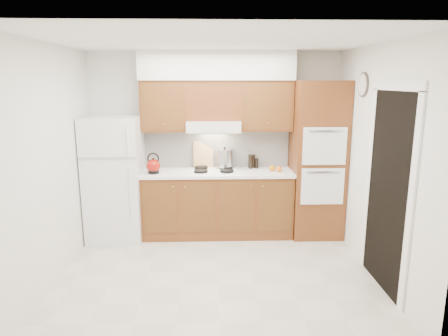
% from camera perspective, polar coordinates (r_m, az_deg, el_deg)
% --- Properties ---
extents(floor, '(3.60, 3.60, 0.00)m').
position_cam_1_polar(floor, '(4.85, -0.98, -14.58)').
color(floor, '#B9B3A2').
rests_on(floor, ground).
extents(ceiling, '(3.60, 3.60, 0.00)m').
position_cam_1_polar(ceiling, '(4.34, -1.11, 17.70)').
color(ceiling, white).
rests_on(ceiling, wall_back).
extents(wall_back, '(3.60, 0.02, 2.60)m').
position_cam_1_polar(wall_back, '(5.89, -1.27, 3.62)').
color(wall_back, white).
rests_on(wall_back, floor).
extents(wall_left, '(0.02, 3.00, 2.60)m').
position_cam_1_polar(wall_left, '(4.74, -23.35, 0.44)').
color(wall_left, white).
rests_on(wall_left, floor).
extents(wall_right, '(0.02, 3.00, 2.60)m').
position_cam_1_polar(wall_right, '(4.79, 21.03, 0.74)').
color(wall_right, white).
rests_on(wall_right, floor).
extents(fridge, '(0.75, 0.72, 1.72)m').
position_cam_1_polar(fridge, '(5.78, -15.28, -1.45)').
color(fridge, white).
rests_on(fridge, floor).
extents(base_cabinets, '(2.11, 0.60, 0.90)m').
position_cam_1_polar(base_cabinets, '(5.79, -0.95, -5.18)').
color(base_cabinets, brown).
rests_on(base_cabinets, floor).
extents(countertop, '(2.13, 0.62, 0.04)m').
position_cam_1_polar(countertop, '(5.66, -0.96, -0.67)').
color(countertop, white).
rests_on(countertop, base_cabinets).
extents(backsplash, '(2.11, 0.03, 0.56)m').
position_cam_1_polar(backsplash, '(5.89, -1.02, 2.83)').
color(backsplash, white).
rests_on(backsplash, countertop).
extents(oven_cabinet, '(0.70, 0.65, 2.20)m').
position_cam_1_polar(oven_cabinet, '(5.80, 13.15, 1.15)').
color(oven_cabinet, brown).
rests_on(oven_cabinet, floor).
extents(upper_cab_left, '(0.63, 0.33, 0.70)m').
position_cam_1_polar(upper_cab_left, '(5.70, -8.56, 8.75)').
color(upper_cab_left, brown).
rests_on(upper_cab_left, wall_back).
extents(upper_cab_right, '(0.73, 0.33, 0.70)m').
position_cam_1_polar(upper_cab_right, '(5.72, 5.99, 8.83)').
color(upper_cab_right, brown).
rests_on(upper_cab_right, wall_back).
extents(range_hood, '(0.75, 0.45, 0.15)m').
position_cam_1_polar(range_hood, '(5.63, -1.51, 6.03)').
color(range_hood, silver).
rests_on(range_hood, wall_back).
extents(upper_cab_over_hood, '(0.75, 0.33, 0.55)m').
position_cam_1_polar(upper_cab_over_hood, '(5.66, -1.54, 9.62)').
color(upper_cab_over_hood, brown).
rests_on(upper_cab_over_hood, range_hood).
extents(soffit, '(2.13, 0.36, 0.40)m').
position_cam_1_polar(soffit, '(5.64, -1.04, 14.44)').
color(soffit, silver).
rests_on(soffit, wall_back).
extents(cooktop, '(0.74, 0.50, 0.01)m').
position_cam_1_polar(cooktop, '(5.67, -1.47, -0.37)').
color(cooktop, white).
rests_on(cooktop, countertop).
extents(doorway, '(0.02, 0.90, 2.10)m').
position_cam_1_polar(doorway, '(4.53, 22.34, -3.26)').
color(doorway, black).
rests_on(doorway, floor).
extents(wall_clock, '(0.02, 0.30, 0.30)m').
position_cam_1_polar(wall_clock, '(5.21, 19.26, 11.18)').
color(wall_clock, '#3F3833').
rests_on(wall_clock, wall_right).
extents(kettle, '(0.21, 0.21, 0.19)m').
position_cam_1_polar(kettle, '(5.59, -10.06, 0.29)').
color(kettle, maroon).
rests_on(kettle, countertop).
extents(cutting_board, '(0.30, 0.13, 0.38)m').
position_cam_1_polar(cutting_board, '(5.86, -2.99, 1.98)').
color(cutting_board, tan).
rests_on(cutting_board, countertop).
extents(stock_pot, '(0.28, 0.28, 0.25)m').
position_cam_1_polar(stock_pot, '(5.79, 0.10, 1.43)').
color(stock_pot, '#B0B0B4').
rests_on(stock_pot, cooktop).
extents(condiment_a, '(0.06, 0.06, 0.19)m').
position_cam_1_polar(condiment_a, '(5.88, 4.20, 0.96)').
color(condiment_a, black).
rests_on(condiment_a, countertop).
extents(condiment_b, '(0.08, 0.08, 0.20)m').
position_cam_1_polar(condiment_b, '(5.84, 3.81, 0.92)').
color(condiment_b, black).
rests_on(condiment_b, countertop).
extents(condiment_c, '(0.05, 0.05, 0.14)m').
position_cam_1_polar(condiment_c, '(5.86, 4.69, 0.68)').
color(condiment_c, black).
rests_on(condiment_c, countertop).
extents(orange_near, '(0.09, 0.09, 0.08)m').
position_cam_1_polar(orange_near, '(5.68, 7.89, -0.13)').
color(orange_near, orange).
rests_on(orange_near, countertop).
extents(orange_far, '(0.09, 0.09, 0.09)m').
position_cam_1_polar(orange_far, '(5.70, 6.92, -0.03)').
color(orange_far, orange).
rests_on(orange_far, countertop).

